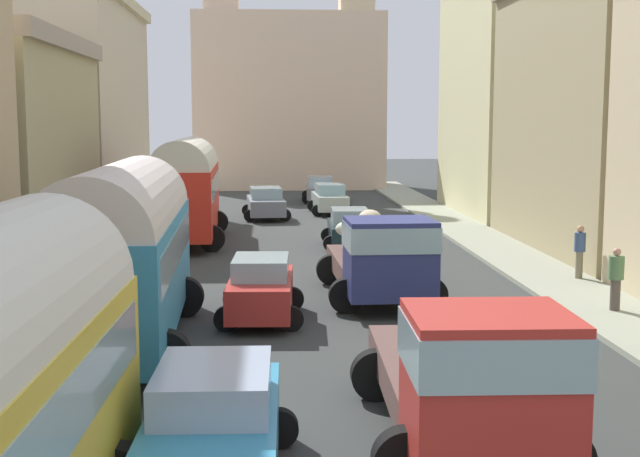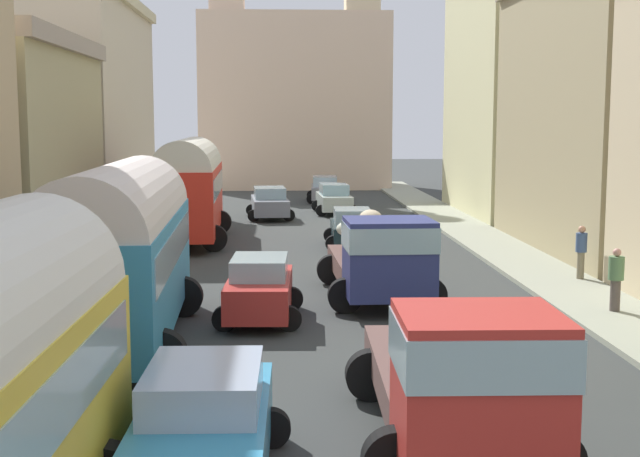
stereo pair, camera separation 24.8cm
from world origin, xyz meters
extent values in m
plane|color=#363938|center=(0.00, 27.00, 0.00)|extent=(154.00, 154.00, 0.00)
cube|color=#B1AAA5|center=(-7.25, 27.00, 0.07)|extent=(2.50, 70.00, 0.14)
cube|color=#989C87|center=(7.25, 27.00, 0.07)|extent=(2.50, 70.00, 0.14)
cube|color=tan|center=(-10.87, 26.28, 3.67)|extent=(4.74, 10.63, 7.34)
cube|color=tan|center=(-10.87, 26.28, 7.64)|extent=(5.22, 10.63, 0.61)
cube|color=beige|center=(-11.18, 39.17, 5.23)|extent=(5.36, 14.34, 10.47)
cube|color=beige|center=(-11.18, 39.17, 10.73)|extent=(5.90, 14.34, 0.52)
cube|color=tan|center=(10.65, 26.75, 5.01)|extent=(4.30, 12.60, 10.02)
cube|color=beige|center=(11.31, 39.59, 6.10)|extent=(5.63, 11.77, 12.19)
cube|color=beige|center=(0.00, 58.54, 6.23)|extent=(13.59, 6.57, 12.47)
cube|color=beige|center=(-4.76, 56.90, 9.60)|extent=(2.40, 2.40, 19.20)
cube|color=beige|center=(4.76, 56.90, 9.60)|extent=(2.40, 2.40, 19.20)
cube|color=teal|center=(-4.61, 13.93, 1.67)|extent=(2.68, 8.87, 2.34)
cylinder|color=silver|center=(-4.61, 13.93, 2.84)|extent=(2.63, 8.69, 2.33)
cube|color=#99B7C6|center=(-4.61, 13.93, 2.19)|extent=(2.70, 8.17, 0.75)
cylinder|color=black|center=(-5.84, 16.61, 0.50)|extent=(1.00, 0.35, 1.00)
cylinder|color=black|center=(-3.58, 16.69, 0.50)|extent=(1.00, 0.35, 1.00)
cylinder|color=black|center=(-5.65, 11.16, 0.50)|extent=(1.00, 0.35, 1.00)
cylinder|color=black|center=(-3.39, 11.24, 0.50)|extent=(1.00, 0.35, 1.00)
cube|color=red|center=(-4.78, 29.99, 1.79)|extent=(2.54, 8.44, 2.57)
cylinder|color=silver|center=(-4.78, 29.99, 3.07)|extent=(2.49, 8.27, 2.26)
cube|color=#99B7C6|center=(-4.78, 29.99, 2.35)|extent=(2.57, 7.77, 0.82)
cylinder|color=black|center=(-5.94, 32.56, 0.50)|extent=(1.00, 0.35, 1.00)
cylinder|color=black|center=(-3.75, 32.62, 0.50)|extent=(1.00, 0.35, 1.00)
cylinder|color=black|center=(-5.80, 27.37, 0.50)|extent=(1.00, 0.35, 1.00)
cylinder|color=black|center=(-3.61, 27.43, 0.50)|extent=(1.00, 0.35, 1.00)
cube|color=red|center=(1.42, 5.94, 1.47)|extent=(2.12, 1.91, 2.05)
cube|color=#99B7C6|center=(1.42, 5.94, 2.05)|extent=(2.16, 1.99, 0.66)
cube|color=brown|center=(1.48, 9.13, 0.73)|extent=(2.18, 4.57, 0.55)
ellipsoid|color=beige|center=(1.52, 9.79, 1.28)|extent=(0.98, 0.98, 0.56)
ellipsoid|color=beige|center=(1.39, 9.50, 1.29)|extent=(1.07, 1.19, 0.57)
ellipsoid|color=beige|center=(1.43, 9.78, 1.25)|extent=(1.20, 1.22, 0.49)
ellipsoid|color=beige|center=(1.77, 7.67, 1.68)|extent=(0.93, 1.07, 0.57)
cylinder|color=black|center=(2.54, 9.93, 0.45)|extent=(0.90, 0.32, 0.90)
cylinder|color=black|center=(0.46, 9.98, 0.45)|extent=(0.90, 0.32, 0.90)
cube|color=navy|center=(1.64, 16.72, 1.44)|extent=(2.25, 1.98, 1.99)
cube|color=#99B7C6|center=(1.64, 16.72, 2.00)|extent=(2.30, 2.06, 0.64)
cube|color=brown|center=(1.55, 19.94, 0.73)|extent=(2.33, 4.58, 0.55)
ellipsoid|color=beige|center=(1.13, 19.90, 1.23)|extent=(1.17, 1.12, 0.46)
ellipsoid|color=beige|center=(1.25, 20.62, 1.23)|extent=(1.00, 1.14, 0.46)
ellipsoid|color=beige|center=(2.03, 20.97, 1.27)|extent=(1.17, 1.16, 0.54)
ellipsoid|color=beige|center=(1.65, 19.31, 1.68)|extent=(0.89, 1.04, 0.57)
ellipsoid|color=silver|center=(1.06, 21.44, 1.59)|extent=(1.01, 0.84, 0.49)
ellipsoid|color=beige|center=(1.20, 19.02, 1.59)|extent=(0.95, 0.94, 0.49)
ellipsoid|color=beige|center=(1.57, 20.51, 2.02)|extent=(0.75, 0.95, 0.54)
cylinder|color=black|center=(2.73, 16.92, 0.45)|extent=(0.90, 0.31, 0.90)
cylinder|color=black|center=(0.54, 16.85, 0.45)|extent=(0.90, 0.31, 0.90)
cylinder|color=black|center=(2.62, 20.78, 0.45)|extent=(0.90, 0.31, 0.90)
cylinder|color=black|center=(0.42, 20.71, 0.45)|extent=(0.90, 0.31, 0.90)
cube|color=#192B31|center=(1.70, 28.40, 0.60)|extent=(1.67, 3.88, 0.66)
cube|color=#9AB8C2|center=(1.70, 28.40, 1.21)|extent=(1.44, 2.03, 0.57)
cylinder|color=black|center=(2.47, 27.19, 0.30)|extent=(0.60, 0.21, 0.60)
cylinder|color=black|center=(0.88, 27.22, 0.30)|extent=(0.60, 0.21, 0.60)
cylinder|color=black|center=(2.52, 29.57, 0.30)|extent=(0.60, 0.21, 0.60)
cylinder|color=black|center=(0.93, 29.61, 0.30)|extent=(0.60, 0.21, 0.60)
cube|color=silver|center=(1.74, 40.38, 0.65)|extent=(1.78, 4.18, 0.76)
cube|color=#8FB6C7|center=(1.74, 40.38, 1.30)|extent=(1.49, 2.20, 0.55)
cylinder|color=black|center=(2.59, 39.15, 0.30)|extent=(0.60, 0.21, 0.60)
cylinder|color=black|center=(1.01, 39.07, 0.30)|extent=(0.60, 0.21, 0.60)
cylinder|color=black|center=(2.47, 41.69, 0.30)|extent=(0.60, 0.21, 0.60)
cylinder|color=black|center=(0.89, 41.62, 0.30)|extent=(0.60, 0.21, 0.60)
cube|color=gray|center=(1.60, 46.93, 0.63)|extent=(1.78, 4.30, 0.72)
cube|color=#9FB7CC|center=(1.60, 46.93, 1.27)|extent=(1.50, 2.26, 0.57)
cylinder|color=black|center=(2.36, 45.58, 0.30)|extent=(0.60, 0.21, 0.60)
cylinder|color=black|center=(0.75, 45.65, 0.30)|extent=(0.60, 0.21, 0.60)
cylinder|color=black|center=(2.46, 48.21, 0.30)|extent=(0.60, 0.21, 0.60)
cylinder|color=black|center=(0.85, 48.27, 0.30)|extent=(0.60, 0.21, 0.60)
cube|color=#338EBF|center=(-2.16, 6.60, 0.68)|extent=(1.80, 4.11, 0.83)
cube|color=#9DADC6|center=(-2.16, 6.60, 1.37)|extent=(1.55, 2.15, 0.54)
cylinder|color=black|center=(-3.00, 7.88, 0.30)|extent=(0.60, 0.21, 0.60)
cylinder|color=black|center=(-1.28, 7.85, 0.30)|extent=(0.60, 0.21, 0.60)
cube|color=red|center=(-1.63, 16.17, 0.68)|extent=(1.67, 3.71, 0.81)
cube|color=#95B4BB|center=(-1.63, 16.17, 1.33)|extent=(1.41, 1.95, 0.50)
cylinder|color=black|center=(-2.34, 17.33, 0.30)|extent=(0.60, 0.21, 0.60)
cylinder|color=black|center=(-0.83, 17.26, 0.30)|extent=(0.60, 0.21, 0.60)
cylinder|color=black|center=(-2.44, 15.07, 0.30)|extent=(0.60, 0.21, 0.60)
cylinder|color=black|center=(-0.92, 15.00, 0.30)|extent=(0.60, 0.21, 0.60)
cube|color=gray|center=(-1.64, 38.26, 0.65)|extent=(2.02, 4.44, 0.77)
cube|color=#95B6C4|center=(-1.64, 38.26, 1.31)|extent=(1.67, 2.35, 0.54)
cylinder|color=black|center=(-2.59, 39.54, 0.30)|extent=(0.60, 0.21, 0.60)
cylinder|color=black|center=(-0.87, 39.66, 0.30)|extent=(0.60, 0.21, 0.60)
cylinder|color=black|center=(-2.40, 36.86, 0.30)|extent=(0.60, 0.21, 0.60)
cylinder|color=black|center=(-0.69, 36.98, 0.30)|extent=(0.60, 0.21, 0.60)
cylinder|color=#80755B|center=(8.00, 20.55, 0.07)|extent=(0.19, 0.19, 0.14)
cylinder|color=#80755B|center=(8.00, 20.55, 0.55)|extent=(0.30, 0.30, 0.82)
cylinder|color=#3B527E|center=(8.00, 20.55, 1.25)|extent=(0.47, 0.47, 0.58)
sphere|color=tan|center=(8.00, 20.55, 1.65)|extent=(0.22, 0.22, 0.22)
cylinder|color=#564B45|center=(7.32, 16.16, 0.07)|extent=(0.21, 0.21, 0.14)
cylinder|color=#564B45|center=(7.32, 16.16, 0.54)|extent=(0.36, 0.36, 0.80)
cylinder|color=#577C50|center=(7.32, 16.16, 1.23)|extent=(0.55, 0.55, 0.59)
sphere|color=tan|center=(7.32, 16.16, 1.63)|extent=(0.21, 0.21, 0.21)
camera|label=1|loc=(-1.37, -4.57, 4.93)|focal=47.88mm
camera|label=2|loc=(-1.12, -4.58, 4.93)|focal=47.88mm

